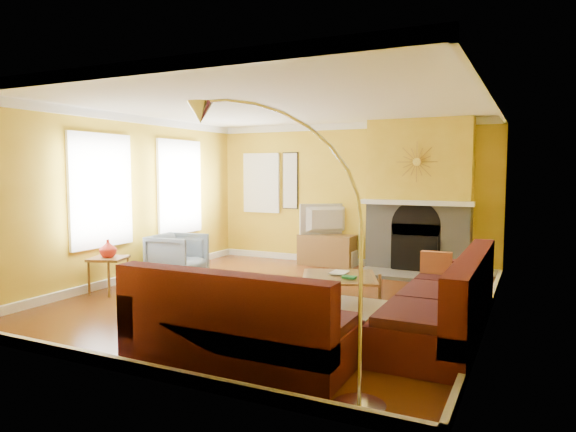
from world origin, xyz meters
The scene contains 27 objects.
floor centered at (0.00, 0.00, -0.01)m, with size 5.50×6.00×0.02m, color brown.
ceiling centered at (0.00, 0.00, 2.71)m, with size 5.50×6.00×0.02m, color white.
wall_back centered at (0.00, 3.01, 1.35)m, with size 5.50×0.02×2.70m, color gold.
wall_front centered at (0.00, -3.01, 1.35)m, with size 5.50×0.02×2.70m, color gold.
wall_left centered at (-2.76, 0.00, 1.35)m, with size 0.02×6.00×2.70m, color gold.
wall_right centered at (2.76, 0.00, 1.35)m, with size 0.02×6.00×2.70m, color gold.
baseboard centered at (0.00, 0.00, 0.06)m, with size 5.50×6.00×0.12m, color white, non-canonical shape.
crown_molding centered at (0.00, 0.00, 2.64)m, with size 5.50×6.00×0.12m, color white, non-canonical shape.
window_left_near centered at (-2.72, 1.30, 1.50)m, with size 0.06×1.22×1.72m, color white.
window_left_far centered at (-2.72, -0.60, 1.50)m, with size 0.06×1.22×1.72m, color white.
window_back centered at (-1.90, 2.96, 1.55)m, with size 0.82×0.06×1.22m, color white.
wall_art centered at (-1.25, 2.97, 1.60)m, with size 0.34×0.04×1.14m, color white.
fireplace centered at (1.35, 2.80, 1.35)m, with size 1.80×0.40×2.70m, color gray, non-canonical shape.
mantel centered at (1.35, 2.56, 1.25)m, with size 1.92×0.22×0.08m, color white.
hearth centered at (1.35, 2.25, 0.03)m, with size 1.80×0.70×0.06m, color gray.
sunburst centered at (1.35, 2.57, 1.95)m, with size 0.70×0.04×0.70m, color olive, non-canonical shape.
rug centered at (0.24, -0.39, 0.01)m, with size 2.40×1.80×0.02m, color beige.
sectional_sofa centered at (1.18, -0.95, 0.45)m, with size 3.13×3.50×0.90m, color #551B1E, non-canonical shape.
coffee_table centered at (0.86, 0.11, 0.19)m, with size 0.98×0.98×0.39m, color white, non-canonical shape.
media_console centered at (-0.35, 2.73, 0.29)m, with size 1.06×0.48×0.58m, color olive.
tv centered at (-0.35, 2.73, 0.88)m, with size 1.02×0.13×0.59m, color black.
subwoofer centered at (0.06, 2.76, 0.15)m, with size 0.30×0.30×0.30m, color white.
armchair centered at (-2.19, 0.54, 0.37)m, with size 0.79×0.82×0.74m, color gray.
side_table centered at (-2.40, -0.80, 0.27)m, with size 0.48×0.48×0.53m, color olive, non-canonical shape.
vase centered at (-2.40, -0.80, 0.66)m, with size 0.25×0.25×0.26m, color red.
book centered at (0.71, 0.21, 0.40)m, with size 0.22×0.29×0.03m, color white.
arc_lamp centered at (1.45, -2.80, 1.18)m, with size 1.48×0.36×2.36m, color silver, non-canonical shape.
Camera 1 is at (3.22, -6.33, 1.79)m, focal length 32.00 mm.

